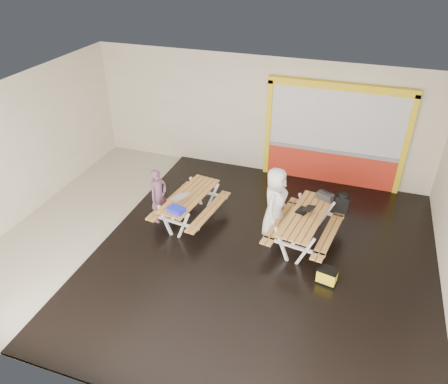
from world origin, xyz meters
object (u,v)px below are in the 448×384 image
at_px(backpack, 342,204).
at_px(laptop_right, 305,210).
at_px(person_left, 159,196).
at_px(fluke_bag, 327,276).
at_px(person_right, 275,203).
at_px(picnic_table_left, 190,201).
at_px(toolbox, 325,196).
at_px(blue_pouch, 176,210).
at_px(picnic_table_right, 306,222).
at_px(dark_case, 288,231).
at_px(laptop_left, 181,197).

bearing_deg(backpack, laptop_right, -136.33).
bearing_deg(laptop_right, person_left, -172.51).
bearing_deg(fluke_bag, person_right, 136.41).
xyz_separation_m(picnic_table_left, person_right, (2.11, 0.23, 0.27)).
bearing_deg(toolbox, backpack, 8.01).
bearing_deg(toolbox, fluke_bag, -79.22).
distance_m(laptop_right, backpack, 1.10).
height_order(laptop_right, backpack, backpack).
xyz_separation_m(person_left, blue_pouch, (0.68, -0.44, 0.02)).
height_order(picnic_table_right, person_right, person_right).
height_order(picnic_table_right, dark_case, picnic_table_right).
xyz_separation_m(picnic_table_right, toolbox, (0.31, 0.82, 0.28)).
distance_m(laptop_right, blue_pouch, 2.97).
bearing_deg(person_right, fluke_bag, -127.55).
xyz_separation_m(laptop_left, dark_case, (2.62, 0.45, -0.72)).
bearing_deg(blue_pouch, dark_case, 21.90).
distance_m(dark_case, fluke_bag, 1.79).
bearing_deg(picnic_table_right, backpack, 50.38).
relative_size(laptop_left, backpack, 0.90).
height_order(toolbox, backpack, toolbox).
distance_m(laptop_right, dark_case, 0.84).
relative_size(laptop_right, dark_case, 1.14).
xyz_separation_m(laptop_right, blue_pouch, (-2.83, -0.91, -0.04)).
bearing_deg(backpack, picnic_table_right, -129.62).
xyz_separation_m(picnic_table_left, laptop_right, (2.83, 0.14, 0.28)).
bearing_deg(fluke_bag, toolbox, 100.78).
bearing_deg(picnic_table_right, blue_pouch, -164.88).
bearing_deg(laptop_left, picnic_table_left, 58.09).
height_order(person_right, laptop_right, person_right).
relative_size(toolbox, dark_case, 1.04).
relative_size(blue_pouch, toolbox, 0.88).
relative_size(blue_pouch, backpack, 0.69).
bearing_deg(toolbox, laptop_left, -162.44).
distance_m(laptop_left, dark_case, 2.75).
bearing_deg(laptop_right, toolbox, 61.91).
distance_m(picnic_table_right, person_left, 3.59).
height_order(person_right, laptop_left, person_right).
relative_size(picnic_table_right, person_left, 1.62).
bearing_deg(backpack, blue_pouch, -155.37).
bearing_deg(dark_case, picnic_table_right, -27.92).
bearing_deg(blue_pouch, toolbox, 26.56).
relative_size(picnic_table_right, laptop_right, 4.88).
height_order(picnic_table_left, toolbox, toolbox).
bearing_deg(person_right, picnic_table_left, 102.15).
bearing_deg(person_right, dark_case, -83.08).
height_order(backpack, dark_case, backpack).
height_order(laptop_right, blue_pouch, laptop_right).
bearing_deg(dark_case, toolbox, 40.03).
relative_size(person_left, laptop_right, 3.02).
xyz_separation_m(laptop_left, fluke_bag, (3.72, -0.95, -0.62)).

